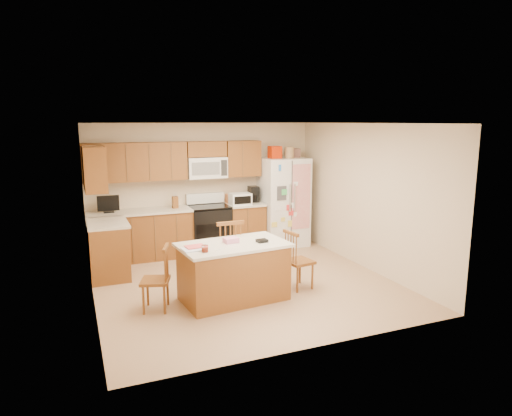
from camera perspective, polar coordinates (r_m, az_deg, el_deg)
name	(u,v)px	position (r m, az deg, el deg)	size (l,w,h in m)	color
ground	(244,283)	(7.33, -1.46, -9.39)	(4.50, 4.50, 0.00)	tan
room_shell	(244,194)	(6.97, -1.51, 1.80)	(4.60, 4.60, 2.52)	beige
cabinetry	(159,211)	(8.51, -12.00, -0.37)	(3.36, 1.56, 2.15)	brown
stove	(209,228)	(8.96, -5.87, -2.52)	(0.76, 0.65, 1.13)	black
refrigerator	(283,201)	(9.37, 3.44, 0.89)	(0.90, 0.79, 2.04)	white
island	(234,271)	(6.58, -2.83, -7.91)	(1.60, 1.03, 0.92)	brown
windsor_chair_left	(157,280)	(6.37, -12.28, -8.79)	(0.47, 0.48, 0.90)	brown
windsor_chair_back	(228,254)	(7.14, -3.58, -5.77)	(0.45, 0.43, 1.05)	brown
windsor_chair_right	(298,261)	(7.03, 5.23, -6.63)	(0.43, 0.45, 0.91)	brown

